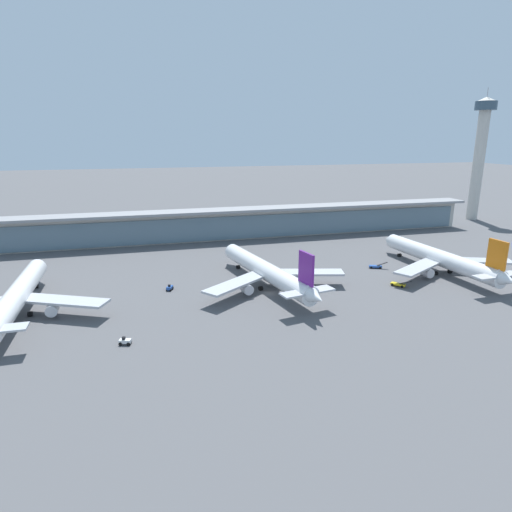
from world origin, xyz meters
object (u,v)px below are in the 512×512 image
Objects in this scene: airliner_centre_stand at (267,272)px; service_truck_on_taxiway_blue at (376,266)px; airliner_right_stand at (441,258)px; control_tower at (480,150)px; airliner_left_stand at (16,297)px; service_truck_near_nose_white at (125,341)px; service_truck_mid_apron_blue at (170,288)px; service_truck_under_wing_yellow at (399,284)px.

airliner_centre_stand is 48.36m from service_truck_on_taxiway_blue.
control_tower reaches higher than airliner_right_stand.
airliner_left_stand is 40.19m from service_truck_near_nose_white.
airliner_left_stand is 44.62m from service_truck_mid_apron_blue.
airliner_left_stand is 252.99m from control_tower.
service_truck_mid_apron_blue is 79.11m from service_truck_on_taxiway_blue.
service_truck_on_taxiway_blue is at bearing -144.78° from control_tower.
airliner_centre_stand is at bearing 3.31° from airliner_left_stand.
airliner_centre_stand is 0.99× the size of airliner_right_stand.
airliner_centre_stand is 45.06m from service_truck_under_wing_yellow.
service_truck_mid_apron_blue is 210.60m from control_tower.
service_truck_near_nose_white is 239.09m from control_tower.
airliner_centre_stand is 9.79× the size of service_truck_on_taxiway_blue.
service_truck_on_taxiway_blue is at bearing 12.25° from airliner_centre_stand.
service_truck_near_nose_white is 0.98× the size of service_truck_mid_apron_blue.
service_truck_near_nose_white is at bearing -42.22° from airliner_left_stand.
control_tower is (203.15, 119.39, 40.55)m from service_truck_near_nose_white.
service_truck_under_wing_yellow is at bearing -139.03° from control_tower.
airliner_right_stand is (66.90, -1.29, 0.00)m from airliner_centre_stand.
airliner_left_stand is 0.88× the size of control_tower.
control_tower is at bearing 30.44° from service_truck_near_nose_white.
airliner_centre_stand is 0.87× the size of control_tower.
service_truck_mid_apron_blue is at bearing -176.80° from service_truck_on_taxiway_blue.
service_truck_near_nose_white is 91.36m from service_truck_under_wing_yellow.
airliner_centre_stand is (75.15, 4.35, 0.00)m from airliner_left_stand.
control_tower reaches higher than airliner_centre_stand.
airliner_left_stand is at bearing -166.78° from service_truck_mid_apron_blue.
service_truck_under_wing_yellow is at bearing -157.80° from airliner_right_stand.
service_truck_under_wing_yellow is 1.86× the size of service_truck_mid_apron_blue.
service_truck_under_wing_yellow is (89.07, 20.32, -0.07)m from service_truck_near_nose_white.
control_tower is (90.65, 89.51, 35.82)m from airliner_right_stand.
service_truck_under_wing_yellow is at bearing -12.45° from service_truck_mid_apron_blue.
service_truck_near_nose_white is 39.40m from service_truck_mid_apron_blue.
airliner_centre_stand is 184.09m from control_tower.
airliner_right_stand is at bearing -1.11° from airliner_centre_stand.
service_truck_mid_apron_blue is at bearing -156.49° from control_tower.
airliner_right_stand is at bearing -4.10° from service_truck_mid_apron_blue.
service_truck_mid_apron_blue is (-98.86, 7.09, -4.73)m from airliner_right_stand.
control_tower is (110.52, 78.01, 40.62)m from service_truck_on_taxiway_blue.
service_truck_near_nose_white is 0.04× the size of control_tower.
control_tower is (189.51, 82.42, 40.55)m from service_truck_mid_apron_blue.
control_tower is at bearing 21.69° from airliner_left_stand.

